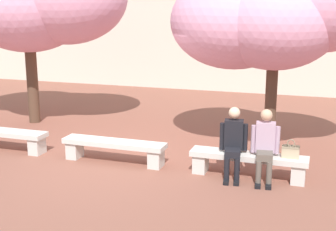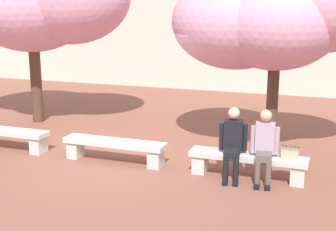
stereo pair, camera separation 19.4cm
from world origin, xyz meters
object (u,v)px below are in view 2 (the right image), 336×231
(stone_bench_near_west, at_px, (114,147))
(person_seated_left, at_px, (233,140))
(handbag, at_px, (290,152))
(cherry_tree_main, at_px, (272,17))
(person_seated_right, at_px, (265,143))
(stone_bench_center, at_px, (248,161))
(stone_bench_west_end, at_px, (4,135))
(cherry_tree_secondary, at_px, (33,0))

(stone_bench_near_west, height_order, person_seated_left, person_seated_left)
(handbag, relative_size, cherry_tree_main, 0.08)
(person_seated_right, bearing_deg, cherry_tree_main, 96.32)
(stone_bench_near_west, xyz_separation_m, stone_bench_center, (2.68, 0.00, 0.00))
(person_seated_right, relative_size, handbag, 3.81)
(stone_bench_west_end, distance_m, stone_bench_near_west, 2.68)
(person_seated_left, height_order, cherry_tree_secondary, cherry_tree_secondary)
(person_seated_left, bearing_deg, person_seated_right, -0.03)
(person_seated_right, bearing_deg, stone_bench_center, 169.74)
(handbag, bearing_deg, person_seated_right, -173.16)
(person_seated_right, bearing_deg, stone_bench_near_west, 178.98)
(stone_bench_near_west, relative_size, cherry_tree_secondary, 0.42)
(stone_bench_west_end, bearing_deg, person_seated_left, -0.60)
(person_seated_left, distance_m, handbag, 1.02)
(stone_bench_near_west, height_order, cherry_tree_main, cherry_tree_main)
(stone_bench_west_end, relative_size, person_seated_right, 1.65)
(stone_bench_near_west, bearing_deg, stone_bench_center, 0.00)
(cherry_tree_main, bearing_deg, stone_bench_near_west, -145.53)
(cherry_tree_main, relative_size, cherry_tree_secondary, 0.86)
(stone_bench_west_end, height_order, person_seated_right, person_seated_right)
(person_seated_left, height_order, person_seated_right, same)
(handbag, bearing_deg, cherry_tree_main, 109.16)
(stone_bench_near_west, relative_size, handbag, 6.29)
(stone_bench_near_west, height_order, cherry_tree_secondary, cherry_tree_secondary)
(person_seated_right, distance_m, handbag, 0.46)
(cherry_tree_main, distance_m, cherry_tree_secondary, 6.18)
(person_seated_left, bearing_deg, handbag, 2.99)
(stone_bench_west_end, height_order, stone_bench_near_west, same)
(stone_bench_center, distance_m, handbag, 0.78)
(stone_bench_center, height_order, cherry_tree_secondary, cherry_tree_secondary)
(person_seated_left, xyz_separation_m, cherry_tree_main, (0.35, 1.94, 2.15))
(stone_bench_center, bearing_deg, person_seated_left, -169.14)
(person_seated_left, bearing_deg, stone_bench_near_west, 178.74)
(person_seated_right, bearing_deg, handbag, 6.84)
(stone_bench_center, bearing_deg, handbag, -0.01)
(stone_bench_west_end, height_order, cherry_tree_main, cherry_tree_main)
(stone_bench_center, xyz_separation_m, cherry_tree_main, (0.08, 1.89, 2.53))
(stone_bench_center, distance_m, cherry_tree_main, 3.16)
(stone_bench_west_end, bearing_deg, stone_bench_near_west, 0.00)
(handbag, distance_m, cherry_tree_main, 3.02)
(stone_bench_center, distance_m, person_seated_left, 0.48)
(cherry_tree_main, bearing_deg, handbag, -70.84)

